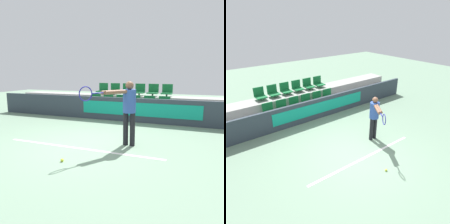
# 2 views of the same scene
# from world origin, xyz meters

# --- Properties ---
(ground_plane) EXTENTS (30.00, 30.00, 0.00)m
(ground_plane) POSITION_xyz_m (0.00, 0.00, 0.00)
(ground_plane) COLOR gray
(court_baseline) EXTENTS (4.12, 0.08, 0.01)m
(court_baseline) POSITION_xyz_m (0.00, -0.27, 0.00)
(court_baseline) COLOR white
(court_baseline) RESTS_ON ground
(barrier_wall) EXTENTS (11.29, 0.14, 0.89)m
(barrier_wall) POSITION_xyz_m (0.02, 3.06, 0.45)
(barrier_wall) COLOR #2D3842
(barrier_wall) RESTS_ON ground
(bleacher_tier_front) EXTENTS (10.89, 0.86, 0.42)m
(bleacher_tier_front) POSITION_xyz_m (0.00, 3.57, 0.21)
(bleacher_tier_front) COLOR #9E9E99
(bleacher_tier_front) RESTS_ON ground
(bleacher_tier_middle) EXTENTS (10.89, 0.86, 0.85)m
(bleacher_tier_middle) POSITION_xyz_m (0.00, 4.42, 0.42)
(bleacher_tier_middle) COLOR #9E9E99
(bleacher_tier_middle) RESTS_ON ground
(stadium_chair_0) EXTENTS (0.43, 0.45, 0.51)m
(stadium_chair_0) POSITION_xyz_m (-1.45, 3.68, 0.63)
(stadium_chair_0) COLOR #333333
(stadium_chair_0) RESTS_ON bleacher_tier_front
(stadium_chair_1) EXTENTS (0.43, 0.45, 0.51)m
(stadium_chair_1) POSITION_xyz_m (-0.87, 3.68, 0.63)
(stadium_chair_1) COLOR #333333
(stadium_chair_1) RESTS_ON bleacher_tier_front
(stadium_chair_2) EXTENTS (0.43, 0.45, 0.51)m
(stadium_chair_2) POSITION_xyz_m (-0.29, 3.68, 0.63)
(stadium_chair_2) COLOR #333333
(stadium_chair_2) RESTS_ON bleacher_tier_front
(stadium_chair_3) EXTENTS (0.43, 0.45, 0.51)m
(stadium_chair_3) POSITION_xyz_m (0.29, 3.68, 0.63)
(stadium_chair_3) COLOR #333333
(stadium_chair_3) RESTS_ON bleacher_tier_front
(stadium_chair_4) EXTENTS (0.43, 0.45, 0.51)m
(stadium_chair_4) POSITION_xyz_m (0.87, 3.68, 0.63)
(stadium_chair_4) COLOR #333333
(stadium_chair_4) RESTS_ON bleacher_tier_front
(stadium_chair_5) EXTENTS (0.43, 0.45, 0.51)m
(stadium_chair_5) POSITION_xyz_m (1.45, 3.68, 0.63)
(stadium_chair_5) COLOR #333333
(stadium_chair_5) RESTS_ON bleacher_tier_front
(stadium_chair_6) EXTENTS (0.43, 0.45, 0.51)m
(stadium_chair_6) POSITION_xyz_m (-1.45, 4.54, 1.05)
(stadium_chair_6) COLOR #333333
(stadium_chair_6) RESTS_ON bleacher_tier_middle
(stadium_chair_7) EXTENTS (0.43, 0.45, 0.51)m
(stadium_chair_7) POSITION_xyz_m (-0.87, 4.54, 1.05)
(stadium_chair_7) COLOR #333333
(stadium_chair_7) RESTS_ON bleacher_tier_middle
(stadium_chair_8) EXTENTS (0.43, 0.45, 0.51)m
(stadium_chair_8) POSITION_xyz_m (-0.29, 4.54, 1.05)
(stadium_chair_8) COLOR #333333
(stadium_chair_8) RESTS_ON bleacher_tier_middle
(stadium_chair_9) EXTENTS (0.43, 0.45, 0.51)m
(stadium_chair_9) POSITION_xyz_m (0.29, 4.54, 1.05)
(stadium_chair_9) COLOR #333333
(stadium_chair_9) RESTS_ON bleacher_tier_middle
(stadium_chair_10) EXTENTS (0.43, 0.45, 0.51)m
(stadium_chair_10) POSITION_xyz_m (0.87, 4.54, 1.05)
(stadium_chair_10) COLOR #333333
(stadium_chair_10) RESTS_ON bleacher_tier_middle
(stadium_chair_11) EXTENTS (0.43, 0.45, 0.51)m
(stadium_chair_11) POSITION_xyz_m (1.45, 4.54, 1.05)
(stadium_chair_11) COLOR #333333
(stadium_chair_11) RESTS_ON bleacher_tier_middle
(tennis_player) EXTENTS (0.93, 1.30, 1.61)m
(tennis_player) POSITION_xyz_m (1.01, 0.34, 0.99)
(tennis_player) COLOR black
(tennis_player) RESTS_ON ground
(tennis_ball) EXTENTS (0.07, 0.07, 0.07)m
(tennis_ball) POSITION_xyz_m (0.06, -1.10, 0.03)
(tennis_ball) COLOR #CCDB33
(tennis_ball) RESTS_ON ground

